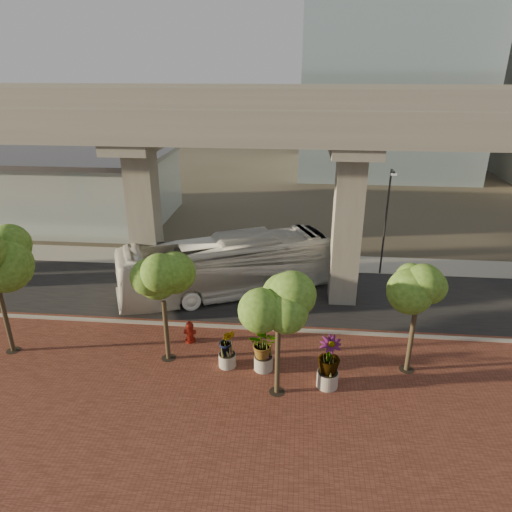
{
  "coord_description": "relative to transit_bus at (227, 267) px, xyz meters",
  "views": [
    {
      "loc": [
        3.12,
        -23.38,
        13.37
      ],
      "look_at": [
        0.85,
        0.5,
        3.34
      ],
      "focal_mm": 32.0,
      "sensor_mm": 36.0,
      "label": 1
    }
  ],
  "objects": [
    {
      "name": "streetlamp_east",
      "position": [
        10.11,
        3.91,
        2.4
      ],
      "size": [
        0.36,
        1.05,
        7.28
      ],
      "color": "#303035",
      "rests_on": "ground"
    },
    {
      "name": "ground",
      "position": [
        1.14,
        -2.1,
        -1.85
      ],
      "size": [
        160.0,
        160.0,
        0.0
      ],
      "primitive_type": "plane",
      "color": "#393529",
      "rests_on": "ground"
    },
    {
      "name": "transit_viaduct",
      "position": [
        1.14,
        -0.1,
        5.43
      ],
      "size": [
        72.0,
        5.6,
        12.4
      ],
      "color": "gray",
      "rests_on": "ground"
    },
    {
      "name": "planter_front",
      "position": [
        2.91,
        -7.61,
        -0.47
      ],
      "size": [
        1.98,
        1.98,
        2.18
      ],
      "color": "#A39C93",
      "rests_on": "ground"
    },
    {
      "name": "streetlamp_west",
      "position": [
        -6.68,
        3.29,
        2.77
      ],
      "size": [
        0.39,
        1.15,
        7.92
      ],
      "color": "#2F2F34",
      "rests_on": "ground"
    },
    {
      "name": "planter_left",
      "position": [
        1.18,
        -7.52,
        -0.56
      ],
      "size": [
        1.85,
        1.85,
        2.04
      ],
      "color": "#AFAB9E",
      "rests_on": "ground"
    },
    {
      "name": "street_tree_near_east",
      "position": [
        3.64,
        -9.21,
        2.61
      ],
      "size": [
        3.39,
        3.39,
        5.97
      ],
      "color": "#3F3424",
      "rests_on": "ground"
    },
    {
      "name": "brick_plaza",
      "position": [
        1.14,
        -10.1,
        -1.82
      ],
      "size": [
        70.0,
        13.0,
        0.06
      ],
      "primitive_type": "cube",
      "color": "brown",
      "rests_on": "ground"
    },
    {
      "name": "street_tree_near_west",
      "position": [
        -1.81,
        -7.19,
        2.33
      ],
      "size": [
        3.35,
        3.35,
        5.67
      ],
      "color": "#3F3424",
      "rests_on": "ground"
    },
    {
      "name": "curb_strip",
      "position": [
        1.14,
        -4.1,
        -1.77
      ],
      "size": [
        70.0,
        0.25,
        0.16
      ],
      "primitive_type": "cube",
      "color": "#9D9B92",
      "rests_on": "ground"
    },
    {
      "name": "station_pavilion",
      "position": [
        -18.86,
        13.9,
        1.36
      ],
      "size": [
        23.0,
        13.0,
        6.3
      ],
      "color": "silver",
      "rests_on": "ground"
    },
    {
      "name": "fire_hydrant",
      "position": [
        -1.08,
        -5.62,
        -1.23
      ],
      "size": [
        0.59,
        0.53,
        1.19
      ],
      "color": "maroon",
      "rests_on": "ground"
    },
    {
      "name": "street_tree_far_east",
      "position": [
        9.67,
        -7.03,
        2.37
      ],
      "size": [
        3.1,
        3.1,
        5.6
      ],
      "color": "#3F3424",
      "rests_on": "ground"
    },
    {
      "name": "asphalt_road",
      "position": [
        1.14,
        -0.1,
        -1.83
      ],
      "size": [
        90.0,
        8.0,
        0.04
      ],
      "primitive_type": "cube",
      "color": "black",
      "rests_on": "ground"
    },
    {
      "name": "far_sidewalk",
      "position": [
        1.14,
        5.4,
        -1.82
      ],
      "size": [
        90.0,
        3.0,
        0.06
      ],
      "primitive_type": "cube",
      "color": "#9D9B92",
      "rests_on": "ground"
    },
    {
      "name": "planter_right",
      "position": [
        5.86,
        -8.59,
        -0.28
      ],
      "size": [
        2.34,
        2.34,
        2.5
      ],
      "color": "#ABA79A",
      "rests_on": "ground"
    },
    {
      "name": "transit_bus",
      "position": [
        0.0,
        0.0,
        0.0
      ],
      "size": [
        13.4,
        8.37,
        3.71
      ],
      "primitive_type": "imported",
      "rotation": [
        0.0,
        0.0,
        2.0
      ],
      "color": "silver",
      "rests_on": "ground"
    }
  ]
}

